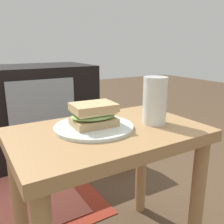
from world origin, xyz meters
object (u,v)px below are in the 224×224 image
Objects in this scene: tv_cabinet at (14,115)px; paper_bag at (115,142)px; beer_glass at (155,101)px; sandwich_front at (94,115)px; plate at (94,127)px.

paper_bag is (0.47, -0.42, -0.14)m from tv_cabinet.
paper_bag is at bearing 69.67° from beer_glass.
paper_bag is at bearing 52.19° from sandwich_front.
sandwich_front is at bearing -85.17° from tv_cabinet.
tv_cabinet is 1.04m from beer_glass.
tv_cabinet reaches higher than paper_bag.
beer_glass reaches higher than tv_cabinet.
beer_glass reaches higher than paper_bag.
plate is 0.71m from paper_bag.
tv_cabinet is 6.57× the size of beer_glass.
plate is 1.69× the size of sandwich_front.
paper_bag is at bearing 52.19° from plate.
tv_cabinet reaches higher than sandwich_front.
paper_bag is (0.39, 0.50, -0.35)m from sandwich_front.
tv_cabinet is 4.11× the size of plate.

